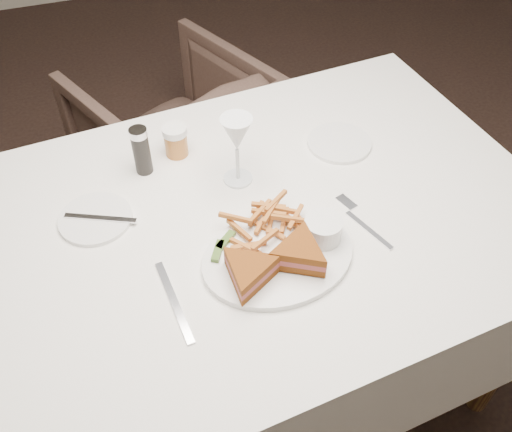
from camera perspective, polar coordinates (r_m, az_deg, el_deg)
The scene contains 4 objects.
ground at distance 2.09m, azimuth 2.34°, elevation -6.37°, with size 5.00×5.00×0.00m, color black.
table at distance 1.55m, azimuth -0.60°, elevation -9.62°, with size 1.35×0.90×0.75m, color white.
chair_far at distance 2.22m, azimuth -8.05°, elevation 8.51°, with size 0.61×0.58×0.63m, color #49352D.
table_setting at distance 1.20m, azimuth 0.10°, elevation -0.20°, with size 0.78×0.57×0.18m.
Camera 1 is at (-0.49, -1.17, 1.66)m, focal length 40.00 mm.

